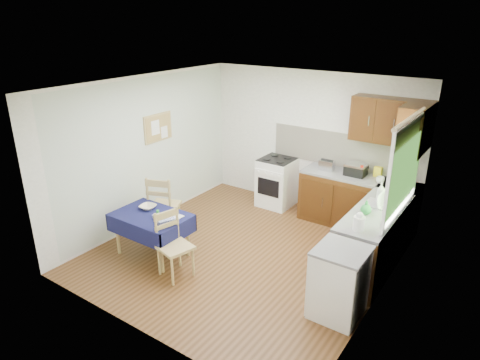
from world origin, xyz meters
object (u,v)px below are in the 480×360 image
Objects in this scene: dish_rack at (382,204)px; kettle at (359,222)px; sandwich_press at (356,170)px; dining_table at (151,221)px; chair_far at (163,204)px; toaster at (327,165)px; chair_near at (173,243)px.

kettle reaches higher than dish_rack.
sandwich_press is at bearing 111.36° from kettle.
chair_far is (-0.32, 0.57, -0.02)m from dining_table.
sandwich_press is (2.07, 2.65, 0.44)m from dining_table.
dish_rack is at bearing 177.42° from chair_far.
dining_table is at bearing -164.12° from kettle.
toaster is at bearing 39.19° from dining_table.
dish_rack is at bearing 88.90° from kettle.
chair_far is 1.09× the size of chair_near.
sandwich_press reaches higher than chair_near.
sandwich_press is (0.49, 0.05, 0.01)m from toaster.
sandwich_press reaches higher than dining_table.
sandwich_press is 0.75× the size of dish_rack.
dining_table is at bearing 97.35° from chair_far.
dish_rack is 1.82× the size of kettle.
sandwich_press is (2.39, 2.08, 0.46)m from chair_far.
dish_rack reaches higher than toaster.
kettle is at bearing -49.87° from toaster.
dish_rack reaches higher than chair_far.
dining_table is 3.39m from sandwich_press.
toaster is (1.90, 2.03, 0.45)m from chair_far.
dish_rack is (3.13, 1.11, 0.39)m from chair_far.
sandwich_press is (1.45, 2.86, 0.50)m from chair_near.
dining_table is 3.07m from toaster.
toaster is at bearing -155.10° from chair_far.
chair_near is at bearing -102.80° from toaster.
chair_near is (0.62, -0.21, -0.06)m from dining_table.
kettle is (0.72, -1.85, 0.01)m from sandwich_press.
toaster is 0.57× the size of dish_rack.
toaster reaches higher than chair_near.
chair_near is at bearing -140.02° from sandwich_press.
dining_table is 2.50× the size of dish_rack.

